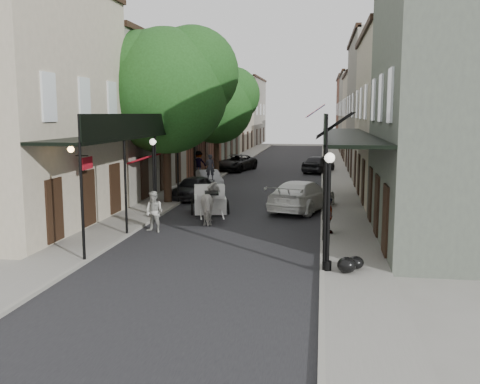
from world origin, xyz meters
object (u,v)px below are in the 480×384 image
at_px(pedestrian_sidewalk_left, 199,163).
at_px(pedestrian_walking, 154,212).
at_px(lamppost_right_far, 325,158).
at_px(car_left_mid, 209,179).
at_px(carriage, 210,189).
at_px(car_left_near, 193,188).
at_px(tree_near, 174,86).
at_px(car_left_far, 236,163).
at_px(lamppost_left, 154,176).
at_px(horse, 212,203).
at_px(car_right_far, 319,164).
at_px(pedestrian_sidewalk_right, 329,216).
at_px(car_right_near, 302,196).
at_px(lamppost_right_near, 328,210).
at_px(tree_far, 221,103).

bearing_deg(pedestrian_sidewalk_left, pedestrian_walking, 87.90).
bearing_deg(lamppost_right_far, car_left_mid, -167.42).
distance_m(carriage, car_left_near, 4.35).
height_order(tree_near, car_left_far, tree_near).
xyz_separation_m(lamppost_left, car_left_near, (0.50, 5.84, -1.37)).
distance_m(horse, pedestrian_sidewalk_left, 18.21).
bearing_deg(pedestrian_walking, horse, 66.47).
bearing_deg(car_left_mid, horse, -101.03).
distance_m(lamppost_right_far, pedestrian_sidewalk_left, 11.02).
height_order(horse, car_left_mid, horse).
distance_m(tree_near, pedestrian_walking, 9.23).
bearing_deg(car_right_far, pedestrian_sidewalk_right, 109.30).
bearing_deg(pedestrian_walking, lamppost_right_far, 83.27).
bearing_deg(lamppost_left, tree_near, 91.34).
bearing_deg(carriage, tree_near, 123.26).
relative_size(car_left_near, car_right_near, 0.73).
bearing_deg(lamppost_right_near, tree_far, 107.68).
relative_size(tree_far, lamppost_right_far, 2.32).
bearing_deg(tree_near, car_left_mid, 84.41).
bearing_deg(lamppost_right_far, horse, -112.00).
xyz_separation_m(lamppost_right_near, car_right_far, (-0.50, 29.19, -1.29)).
height_order(tree_far, car_left_mid, tree_far).
relative_size(pedestrian_sidewalk_left, car_left_far, 0.38).
bearing_deg(lamppost_right_far, carriage, -120.25).
height_order(lamppost_right_far, car_left_near, lamppost_right_far).
height_order(lamppost_right_near, car_right_near, lamppost_right_near).
xyz_separation_m(lamppost_right_far, car_left_far, (-7.70, 9.52, -1.34)).
xyz_separation_m(pedestrian_walking, car_right_near, (6.00, 6.07, -0.09)).
relative_size(tree_near, car_left_far, 1.88).
distance_m(lamppost_right_far, horse, 13.90).
distance_m(carriage, car_left_mid, 8.57).
bearing_deg(carriage, car_left_mid, 88.46).
xyz_separation_m(car_left_far, car_right_far, (7.20, -0.33, 0.05)).
xyz_separation_m(pedestrian_sidewalk_left, car_right_far, (9.40, 4.44, -0.32)).
relative_size(tree_near, car_left_near, 2.42).
height_order(car_left_mid, car_right_near, car_right_near).
xyz_separation_m(lamppost_right_near, lamppost_left, (-8.20, 8.00, 0.00)).
bearing_deg(pedestrian_sidewalk_left, car_left_far, -124.54).
relative_size(lamppost_right_near, car_left_near, 0.93).
xyz_separation_m(horse, car_left_far, (-2.51, 22.37, -0.21)).
bearing_deg(lamppost_left, horse, -15.69).
bearing_deg(pedestrian_sidewalk_left, tree_far, -147.13).
bearing_deg(horse, car_left_far, -97.46).
height_order(carriage, pedestrian_walking, carriage).
relative_size(tree_far, carriage, 2.81).
xyz_separation_m(tree_near, lamppost_right_near, (8.30, -12.18, -4.44)).
distance_m(tree_far, lamppost_right_far, 11.05).
distance_m(lamppost_right_near, pedestrian_sidewalk_left, 26.67).
xyz_separation_m(car_left_mid, car_right_near, (6.48, -7.28, 0.17)).
bearing_deg(car_right_near, tree_far, -46.40).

